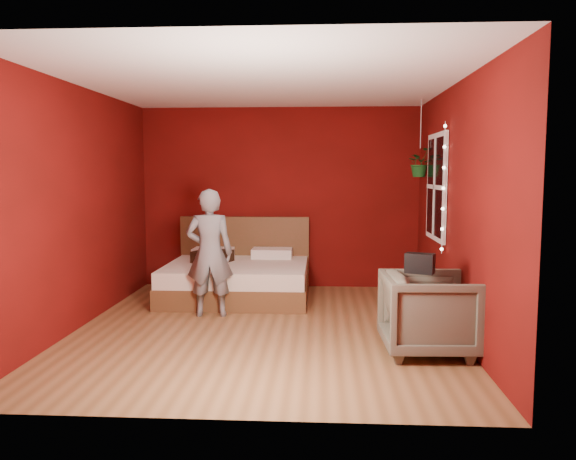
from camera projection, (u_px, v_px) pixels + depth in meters
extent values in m
plane|color=#8E6039|center=(265.00, 328.00, 6.05)|extent=(4.50, 4.50, 0.00)
cube|color=#670C0A|center=(280.00, 198.00, 8.16)|extent=(4.00, 0.02, 2.60)
cube|color=#670C0A|center=(229.00, 230.00, 3.67)|extent=(4.00, 0.02, 2.60)
cube|color=#670C0A|center=(78.00, 207.00, 6.03)|extent=(0.02, 4.50, 2.60)
cube|color=#670C0A|center=(458.00, 209.00, 5.80)|extent=(0.02, 4.50, 2.60)
cube|color=white|center=(264.00, 81.00, 5.78)|extent=(4.00, 4.50, 0.02)
cube|color=white|center=(436.00, 187.00, 6.67)|extent=(0.04, 0.97, 1.27)
cube|color=black|center=(435.00, 187.00, 6.67)|extent=(0.02, 0.85, 1.15)
cube|color=white|center=(435.00, 187.00, 6.67)|extent=(0.03, 0.05, 1.15)
cube|color=white|center=(435.00, 187.00, 6.67)|extent=(0.03, 0.85, 0.05)
cylinder|color=silver|center=(443.00, 188.00, 6.15)|extent=(0.01, 0.01, 1.45)
sphere|color=#FFF2CC|center=(442.00, 249.00, 6.22)|extent=(0.04, 0.04, 0.04)
sphere|color=#FFF2CC|center=(442.00, 229.00, 6.20)|extent=(0.04, 0.04, 0.04)
sphere|color=#FFF2CC|center=(443.00, 209.00, 6.17)|extent=(0.04, 0.04, 0.04)
sphere|color=#FFF2CC|center=(443.00, 188.00, 6.15)|extent=(0.04, 0.04, 0.04)
sphere|color=#FFF2CC|center=(444.00, 168.00, 6.13)|extent=(0.04, 0.04, 0.04)
sphere|color=#FFF2CC|center=(445.00, 147.00, 6.10)|extent=(0.04, 0.04, 0.04)
sphere|color=#FFF2CC|center=(445.00, 126.00, 6.08)|extent=(0.04, 0.04, 0.04)
cube|color=brown|center=(237.00, 289.00, 7.46)|extent=(1.87, 1.59, 0.26)
cube|color=white|center=(237.00, 271.00, 7.44)|extent=(1.83, 1.56, 0.21)
cube|color=brown|center=(245.00, 252.00, 8.17)|extent=(1.87, 0.07, 1.03)
cube|color=white|center=(213.00, 253.00, 7.97)|extent=(0.56, 0.36, 0.13)
cube|color=white|center=(272.00, 253.00, 7.92)|extent=(0.56, 0.36, 0.13)
imported|color=slate|center=(210.00, 253.00, 6.51)|extent=(0.57, 0.40, 1.49)
imported|color=#5E594A|center=(429.00, 313.00, 5.19)|extent=(0.86, 0.84, 0.75)
cube|color=black|center=(420.00, 263.00, 5.13)|extent=(0.29, 0.22, 0.18)
cube|color=#321C10|center=(213.00, 256.00, 7.56)|extent=(0.56, 0.56, 0.15)
cylinder|color=silver|center=(421.00, 124.00, 7.23)|extent=(0.01, 0.01, 0.62)
imported|color=#19591C|center=(420.00, 163.00, 7.28)|extent=(0.42, 0.40, 0.37)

